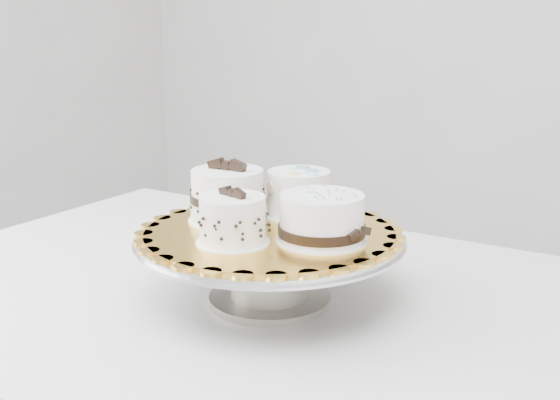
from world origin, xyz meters
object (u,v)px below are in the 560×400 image
Objects in this scene: table at (263,332)px; cake_board at (270,232)px; cake_banded at (228,198)px; cake_ribbon at (323,220)px; cake_stand at (270,256)px; cake_swirl at (233,221)px; cake_dots at (299,193)px.

cake_board is (0.03, -0.03, 0.18)m from table.
cake_banded is 0.18m from cake_ribbon.
cake_banded reaches higher than cake_board.
table is 0.15m from cake_stand.
cake_stand is at bearing -43.06° from table.
cake_board is 0.09m from cake_swirl.
cake_stand is (0.03, -0.03, 0.15)m from table.
table is 0.23m from cake_dots.
cake_ribbon is (0.09, 0.00, 0.03)m from cake_board.
table is 0.24m from cake_swirl.
cake_stand is 1.09× the size of cake_board.
table is at bearing 115.59° from cake_swirl.
cake_banded is at bearing 176.87° from cake_board.
cake_swirl is at bearing -135.13° from cake_ribbon.
cake_stand is at bearing -9.25° from cake_banded.
cake_ribbon is (0.10, 0.08, -0.00)m from cake_swirl.
cake_board is at bearing -174.27° from cake_ribbon.
cake_stand is 0.11m from cake_banded.
cake_banded reaches higher than cake_ribbon.
table is 0.23m from cake_banded.
cake_ribbon is (0.09, 0.00, 0.07)m from cake_stand.
cake_stand is 3.28× the size of cake_banded.
cake_board is at bearing -43.06° from table.
table is 3.31× the size of cake_stand.
cake_dots is at bearing 102.45° from cake_swirl.
cake_board is (-0.00, 0.00, 0.04)m from cake_stand.
cake_banded is at bearing -175.89° from cake_ribbon.
table is at bearing 18.37° from cake_banded.
cake_board is 0.09m from cake_banded.
cake_ribbon reaches higher than cake_stand.
cake_board is 0.10m from cake_dots.
cake_swirl reaches higher than cake_ribbon.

